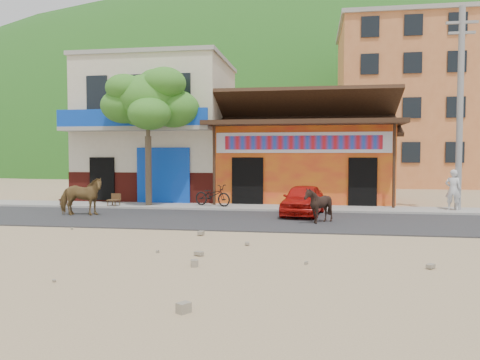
% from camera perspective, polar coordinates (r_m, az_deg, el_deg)
% --- Properties ---
extents(ground, '(120.00, 120.00, 0.00)m').
position_cam_1_polar(ground, '(14.09, -1.50, -6.33)').
color(ground, '#9E825B').
rests_on(ground, ground).
extents(road, '(60.00, 5.00, 0.04)m').
position_cam_1_polar(road, '(16.53, 0.10, -4.88)').
color(road, '#28282B').
rests_on(road, ground).
extents(sidewalk, '(60.00, 2.00, 0.12)m').
position_cam_1_polar(sidewalk, '(19.96, 1.67, -3.40)').
color(sidewalk, gray).
rests_on(sidewalk, ground).
extents(dance_club, '(8.00, 6.00, 3.60)m').
position_cam_1_polar(dance_club, '(23.68, 7.74, 1.80)').
color(dance_club, orange).
rests_on(dance_club, ground).
extents(cafe_building, '(7.00, 6.00, 7.00)m').
position_cam_1_polar(cafe_building, '(25.03, -9.75, 5.74)').
color(cafe_building, beige).
rests_on(cafe_building, ground).
extents(apartment_front, '(9.00, 9.00, 12.00)m').
position_cam_1_polar(apartment_front, '(38.40, 18.91, 8.39)').
color(apartment_front, '#CC723F').
rests_on(apartment_front, ground).
extents(hillside, '(100.00, 40.00, 24.00)m').
position_cam_1_polar(hillside, '(84.27, 7.38, 9.60)').
color(hillside, '#194C14').
rests_on(hillside, ground).
extents(tree, '(3.00, 3.00, 6.00)m').
position_cam_1_polar(tree, '(20.76, -11.14, 5.25)').
color(tree, '#2D721E').
rests_on(tree, sidewalk).
extents(utility_pole, '(0.24, 0.24, 8.00)m').
position_cam_1_polar(utility_pole, '(20.55, 25.24, 7.84)').
color(utility_pole, gray).
rests_on(utility_pole, sidewalk).
extents(cow_tan, '(1.80, 1.02, 1.43)m').
position_cam_1_polar(cow_tan, '(18.49, -18.83, -1.90)').
color(cow_tan, brown).
rests_on(cow_tan, road).
extents(cow_dark, '(1.22, 1.12, 1.20)m').
position_cam_1_polar(cow_dark, '(15.75, 9.54, -3.04)').
color(cow_dark, black).
rests_on(cow_dark, road).
extents(red_car, '(1.81, 3.55, 1.16)m').
position_cam_1_polar(red_car, '(17.86, 7.72, -2.38)').
color(red_car, red).
rests_on(red_car, road).
extents(scooter, '(1.86, 1.20, 0.92)m').
position_cam_1_polar(scooter, '(20.09, -3.37, -1.87)').
color(scooter, black).
rests_on(scooter, sidewalk).
extents(pedestrian, '(0.69, 0.57, 1.62)m').
position_cam_1_polar(pedestrian, '(20.40, 24.54, -1.08)').
color(pedestrian, silver).
rests_on(pedestrian, sidewalk).
extents(cafe_chair_left, '(0.58, 0.58, 0.94)m').
position_cam_1_polar(cafe_chair_left, '(21.88, -20.47, -1.63)').
color(cafe_chair_left, '#4B2719').
rests_on(cafe_chair_left, sidewalk).
extents(cafe_chair_right, '(0.52, 0.52, 0.97)m').
position_cam_1_polar(cafe_chair_right, '(20.88, -15.15, -1.71)').
color(cafe_chair_right, '#463117').
rests_on(cafe_chair_right, sidewalk).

